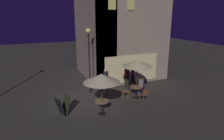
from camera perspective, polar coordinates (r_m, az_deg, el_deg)
ground_plane at (r=12.73m, az=-9.46°, el=-8.37°), size 60.00×60.00×0.00m
cafe_building at (r=15.88m, az=-0.17°, el=11.25°), size 6.28×6.37×7.89m
street_lamp_near_corner at (r=12.84m, az=-6.83°, el=6.61°), size 0.35×0.35×4.40m
menu_sandwich_board at (r=10.77m, az=-14.19°, el=-10.19°), size 0.84×0.78×1.01m
cafe_table_0 at (r=12.58m, az=7.16°, el=-5.84°), size 0.73×0.73×0.76m
cafe_table_1 at (r=10.51m, az=-2.99°, el=-10.04°), size 0.77×0.77×0.77m
patio_umbrella_0 at (r=12.06m, az=7.44°, el=1.89°), size 1.91×1.91×2.51m
patio_umbrella_1 at (r=9.97m, az=-3.10°, el=-2.48°), size 1.91×1.91×2.26m
cafe_chair_0 at (r=12.04m, az=9.53°, el=-6.97°), size 0.47×0.47×0.88m
cafe_chair_1 at (r=13.30m, az=8.60°, el=-4.66°), size 0.56×0.56×0.93m
cafe_chair_2 at (r=12.48m, az=3.59°, el=-5.92°), size 0.55×0.55×0.91m
patron_seated_0 at (r=13.12m, az=8.41°, el=-4.21°), size 0.55×0.52×1.27m
patron_standing_1 at (r=12.81m, az=-1.84°, el=-3.57°), size 0.33×0.33×1.82m
patron_standing_2 at (r=14.39m, az=6.08°, el=-1.62°), size 0.33×0.33×1.76m
patron_standing_3 at (r=13.93m, az=4.41°, el=-2.18°), size 0.37×0.37×1.78m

